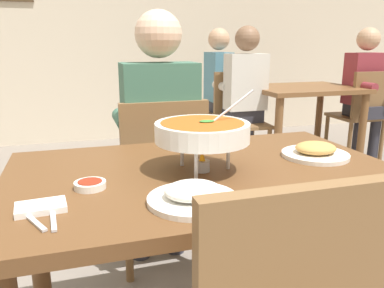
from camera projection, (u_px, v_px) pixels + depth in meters
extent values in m
cube|color=beige|center=(103.00, 13.00, 4.50)|extent=(10.00, 0.10, 3.00)
cube|color=brown|center=(205.00, 176.00, 1.27)|extent=(1.26, 0.81, 0.04)
cylinder|color=brown|center=(39.00, 253.00, 1.52)|extent=(0.07, 0.07, 0.72)
cylinder|color=brown|center=(295.00, 216.00, 1.84)|extent=(0.07, 0.07, 0.72)
cube|color=brown|center=(157.00, 183.00, 2.07)|extent=(0.44, 0.44, 0.03)
cube|color=brown|center=(165.00, 149.00, 1.82)|extent=(0.42, 0.04, 0.45)
cylinder|color=brown|center=(182.00, 204.00, 2.36)|extent=(0.04, 0.04, 0.42)
cylinder|color=brown|center=(120.00, 212.00, 2.25)|extent=(0.04, 0.04, 0.42)
cylinder|color=brown|center=(202.00, 232.00, 2.00)|extent=(0.04, 0.04, 0.42)
cylinder|color=brown|center=(129.00, 243.00, 1.90)|extent=(0.04, 0.04, 0.42)
cylinder|color=#2D2D38|center=(175.00, 215.00, 2.17)|extent=(0.10, 0.10, 0.45)
cylinder|color=#2D2D38|center=(140.00, 219.00, 2.11)|extent=(0.10, 0.10, 0.45)
cube|color=#2D2D38|center=(158.00, 171.00, 2.03)|extent=(0.32, 0.32, 0.12)
cube|color=#3D6B56|center=(160.00, 115.00, 1.88)|extent=(0.36, 0.20, 0.50)
sphere|color=beige|center=(158.00, 34.00, 1.78)|extent=(0.22, 0.22, 0.22)
cylinder|color=#3D6B56|center=(181.00, 116.00, 2.12)|extent=(0.08, 0.28, 0.08)
cylinder|color=#3D6B56|center=(122.00, 119.00, 2.03)|extent=(0.08, 0.28, 0.08)
cylinder|color=silver|center=(228.00, 154.00, 1.26)|extent=(0.01, 0.01, 0.10)
cylinder|color=silver|center=(182.00, 151.00, 1.30)|extent=(0.01, 0.01, 0.10)
cylinder|color=silver|center=(196.00, 165.00, 1.15)|extent=(0.01, 0.01, 0.10)
torus|color=silver|center=(202.00, 141.00, 1.22)|extent=(0.21, 0.21, 0.01)
cylinder|color=#B2B2B7|center=(202.00, 166.00, 1.25)|extent=(0.05, 0.05, 0.04)
cone|color=orange|center=(202.00, 156.00, 1.24)|extent=(0.02, 0.02, 0.04)
cylinder|color=white|center=(202.00, 132.00, 1.22)|extent=(0.30, 0.30, 0.06)
cylinder|color=#B75119|center=(202.00, 124.00, 1.21)|extent=(0.26, 0.26, 0.01)
ellipsoid|color=#388433|center=(208.00, 121.00, 1.21)|extent=(0.05, 0.03, 0.01)
cylinder|color=silver|center=(227.00, 111.00, 1.25)|extent=(0.18, 0.01, 0.13)
cylinder|color=white|center=(193.00, 200.00, 1.00)|extent=(0.24, 0.24, 0.01)
ellipsoid|color=white|center=(193.00, 191.00, 1.00)|extent=(0.15, 0.13, 0.04)
cylinder|color=white|center=(315.00, 155.00, 1.41)|extent=(0.24, 0.24, 0.01)
ellipsoid|color=tan|center=(316.00, 148.00, 1.40)|extent=(0.15, 0.13, 0.04)
cylinder|color=white|center=(90.00, 185.00, 1.10)|extent=(0.09, 0.09, 0.02)
cylinder|color=maroon|center=(90.00, 182.00, 1.10)|extent=(0.07, 0.07, 0.01)
cube|color=white|center=(41.00, 207.00, 0.96)|extent=(0.13, 0.09, 0.02)
cube|color=silver|center=(30.00, 218.00, 0.90)|extent=(0.08, 0.16, 0.01)
cube|color=silver|center=(53.00, 215.00, 0.92)|extent=(0.02, 0.17, 0.01)
cube|color=brown|center=(303.00, 89.00, 3.70)|extent=(1.00, 0.80, 0.04)
cylinder|color=brown|center=(278.00, 138.00, 3.36)|extent=(0.07, 0.07, 0.72)
cylinder|color=brown|center=(362.00, 132.00, 3.61)|extent=(0.07, 0.07, 0.72)
cylinder|color=brown|center=(245.00, 123.00, 3.99)|extent=(0.07, 0.07, 0.72)
cylinder|color=brown|center=(319.00, 119.00, 4.24)|extent=(0.07, 0.07, 0.72)
cube|color=brown|center=(355.00, 116.00, 3.95)|extent=(0.45, 0.45, 0.03)
cube|color=brown|center=(372.00, 95.00, 3.70)|extent=(0.42, 0.05, 0.45)
cylinder|color=brown|center=(357.00, 133.00, 4.23)|extent=(0.04, 0.04, 0.42)
cylinder|color=brown|center=(326.00, 135.00, 4.13)|extent=(0.04, 0.04, 0.42)
cylinder|color=brown|center=(382.00, 141.00, 3.88)|extent=(0.04, 0.04, 0.42)
cylinder|color=brown|center=(349.00, 143.00, 3.78)|extent=(0.04, 0.04, 0.42)
cube|color=brown|center=(242.00, 124.00, 3.57)|extent=(0.46, 0.46, 0.03)
cube|color=brown|center=(235.00, 96.00, 3.69)|extent=(0.42, 0.06, 0.45)
cylinder|color=brown|center=(229.00, 155.00, 3.40)|extent=(0.04, 0.04, 0.42)
cylinder|color=brown|center=(269.00, 152.00, 3.49)|extent=(0.04, 0.04, 0.42)
cylinder|color=brown|center=(216.00, 144.00, 3.75)|extent=(0.04, 0.04, 0.42)
cylinder|color=brown|center=(252.00, 142.00, 3.85)|extent=(0.04, 0.04, 0.42)
cube|color=brown|center=(217.00, 115.00, 4.06)|extent=(0.46, 0.46, 0.03)
cube|color=brown|center=(234.00, 91.00, 4.06)|extent=(0.06, 0.42, 0.45)
cylinder|color=brown|center=(193.00, 133.00, 4.22)|extent=(0.04, 0.04, 0.42)
cylinder|color=brown|center=(206.00, 141.00, 3.88)|extent=(0.04, 0.04, 0.42)
cylinder|color=brown|center=(225.00, 130.00, 4.35)|extent=(0.04, 0.04, 0.42)
cylinder|color=brown|center=(240.00, 138.00, 4.00)|extent=(0.04, 0.04, 0.42)
cylinder|color=#2D2D38|center=(358.00, 140.00, 3.85)|extent=(0.10, 0.10, 0.45)
cylinder|color=#2D2D38|center=(374.00, 139.00, 3.91)|extent=(0.10, 0.10, 0.45)
cube|color=#2D2D38|center=(366.00, 111.00, 3.85)|extent=(0.32, 0.32, 0.12)
cube|color=maroon|center=(364.00, 79.00, 3.84)|extent=(0.36, 0.20, 0.50)
sphere|color=tan|center=(368.00, 39.00, 3.75)|extent=(0.22, 0.22, 0.22)
cylinder|color=maroon|center=(364.00, 86.00, 3.62)|extent=(0.08, 0.28, 0.08)
cylinder|color=#2D2D38|center=(248.00, 142.00, 3.78)|extent=(0.10, 0.10, 0.45)
cylinder|color=#2D2D38|center=(229.00, 143.00, 3.72)|extent=(0.10, 0.10, 0.45)
cube|color=#2D2D38|center=(241.00, 114.00, 3.64)|extent=(0.32, 0.32, 0.12)
cube|color=beige|center=(246.00, 82.00, 3.49)|extent=(0.36, 0.20, 0.50)
sphere|color=#846047|center=(247.00, 38.00, 3.39)|extent=(0.22, 0.22, 0.22)
cylinder|color=beige|center=(252.00, 85.00, 3.73)|extent=(0.08, 0.28, 0.08)
cylinder|color=beige|center=(221.00, 86.00, 3.64)|extent=(0.08, 0.28, 0.08)
cylinder|color=#2D2D38|center=(231.00, 134.00, 4.12)|extent=(0.10, 0.10, 0.45)
cylinder|color=#2D2D38|center=(224.00, 130.00, 4.31)|extent=(0.10, 0.10, 0.45)
cube|color=#2D2D38|center=(225.00, 106.00, 4.13)|extent=(0.32, 0.32, 0.12)
cube|color=teal|center=(218.00, 77.00, 4.03)|extent=(0.20, 0.36, 0.50)
sphere|color=tan|center=(219.00, 39.00, 3.93)|extent=(0.22, 0.22, 0.22)
cylinder|color=teal|center=(242.00, 83.00, 3.95)|extent=(0.28, 0.08, 0.08)
cylinder|color=teal|center=(230.00, 80.00, 4.25)|extent=(0.28, 0.08, 0.08)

